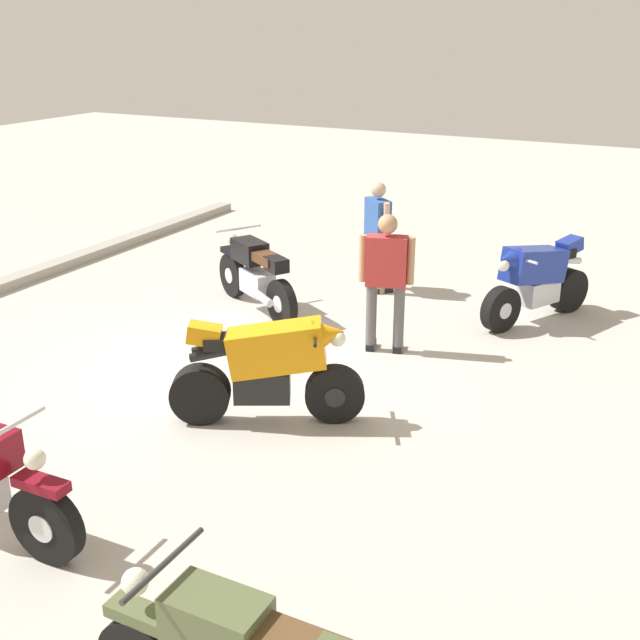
# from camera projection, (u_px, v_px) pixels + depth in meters

# --- Properties ---
(ground_plane) EXTENTS (40.00, 40.00, 0.00)m
(ground_plane) POSITION_uv_depth(u_px,v_px,m) (221.00, 373.00, 9.16)
(ground_plane) COLOR #B7B2A8
(motorcycle_black_cruiser) EXTENTS (1.17, 1.86, 1.09)m
(motorcycle_black_cruiser) POSITION_uv_depth(u_px,v_px,m) (256.00, 275.00, 10.93)
(motorcycle_black_cruiser) COLOR black
(motorcycle_black_cruiser) RESTS_ON ground
(motorcycle_orange_sportbike) EXTENTS (1.09, 1.82, 1.14)m
(motorcycle_orange_sportbike) POSITION_uv_depth(u_px,v_px,m) (268.00, 367.00, 7.87)
(motorcycle_orange_sportbike) COLOR black
(motorcycle_orange_sportbike) RESTS_ON ground
(motorcycle_blue_sportbike) EXTENTS (1.82, 1.08, 1.14)m
(motorcycle_blue_sportbike) POSITION_uv_depth(u_px,v_px,m) (537.00, 279.00, 10.54)
(motorcycle_blue_sportbike) COLOR black
(motorcycle_blue_sportbike) RESTS_ON ground
(person_in_blue_shirt) EXTENTS (0.52, 0.55, 1.63)m
(person_in_blue_shirt) POSITION_uv_depth(u_px,v_px,m) (378.00, 230.00, 11.62)
(person_in_blue_shirt) COLOR gray
(person_in_blue_shirt) RESTS_ON ground
(person_in_red_shirt) EXTENTS (0.41, 0.66, 1.71)m
(person_in_red_shirt) POSITION_uv_depth(u_px,v_px,m) (386.00, 275.00, 9.42)
(person_in_red_shirt) COLOR #59595B
(person_in_red_shirt) RESTS_ON ground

